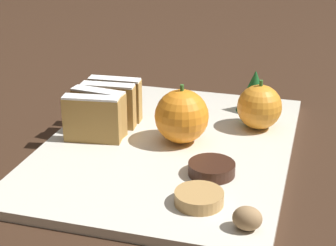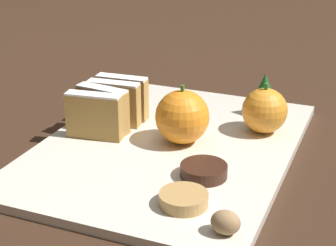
# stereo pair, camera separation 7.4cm
# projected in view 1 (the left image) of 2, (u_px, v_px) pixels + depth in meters

# --- Properties ---
(ground_plane) EXTENTS (6.00, 6.00, 0.00)m
(ground_plane) POSITION_uv_depth(u_px,v_px,m) (168.00, 151.00, 0.76)
(ground_plane) COLOR #382316
(serving_platter) EXTENTS (0.32, 0.43, 0.01)m
(serving_platter) POSITION_uv_depth(u_px,v_px,m) (168.00, 147.00, 0.76)
(serving_platter) COLOR silver
(serving_platter) RESTS_ON ground_plane
(stollen_slice_front) EXTENTS (0.08, 0.03, 0.06)m
(stollen_slice_front) POSITION_uv_depth(u_px,v_px,m) (92.00, 119.00, 0.75)
(stollen_slice_front) COLOR #B28442
(stollen_slice_front) RESTS_ON serving_platter
(stollen_slice_second) EXTENTS (0.08, 0.03, 0.06)m
(stollen_slice_second) POSITION_uv_depth(u_px,v_px,m) (99.00, 112.00, 0.77)
(stollen_slice_second) COLOR #B28442
(stollen_slice_second) RESTS_ON serving_platter
(stollen_slice_third) EXTENTS (0.08, 0.03, 0.06)m
(stollen_slice_third) POSITION_uv_depth(u_px,v_px,m) (108.00, 105.00, 0.80)
(stollen_slice_third) COLOR #B28442
(stollen_slice_third) RESTS_ON serving_platter
(stollen_slice_fourth) EXTENTS (0.08, 0.03, 0.06)m
(stollen_slice_fourth) POSITION_uv_depth(u_px,v_px,m) (115.00, 99.00, 0.82)
(stollen_slice_fourth) COLOR #B28442
(stollen_slice_fourth) RESTS_ON serving_platter
(orange_near) EXTENTS (0.06, 0.06, 0.07)m
(orange_near) POSITION_uv_depth(u_px,v_px,m) (259.00, 107.00, 0.79)
(orange_near) COLOR orange
(orange_near) RESTS_ON serving_platter
(orange_far) EXTENTS (0.07, 0.07, 0.08)m
(orange_far) POSITION_uv_depth(u_px,v_px,m) (182.00, 116.00, 0.75)
(orange_far) COLOR orange
(orange_far) RESTS_ON serving_platter
(walnut) EXTENTS (0.03, 0.03, 0.03)m
(walnut) POSITION_uv_depth(u_px,v_px,m) (247.00, 218.00, 0.56)
(walnut) COLOR #9E7A51
(walnut) RESTS_ON serving_platter
(chocolate_cookie) EXTENTS (0.06, 0.06, 0.02)m
(chocolate_cookie) POSITION_uv_depth(u_px,v_px,m) (212.00, 169.00, 0.67)
(chocolate_cookie) COLOR #381E14
(chocolate_cookie) RESTS_ON serving_platter
(gingerbread_cookie) EXTENTS (0.05, 0.05, 0.01)m
(gingerbread_cookie) POSITION_uv_depth(u_px,v_px,m) (199.00, 198.00, 0.61)
(gingerbread_cookie) COLOR tan
(gingerbread_cookie) RESTS_ON serving_platter
(evergreen_sprig) EXTENTS (0.05, 0.05, 0.06)m
(evergreen_sprig) POSITION_uv_depth(u_px,v_px,m) (255.00, 91.00, 0.85)
(evergreen_sprig) COLOR #195623
(evergreen_sprig) RESTS_ON serving_platter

